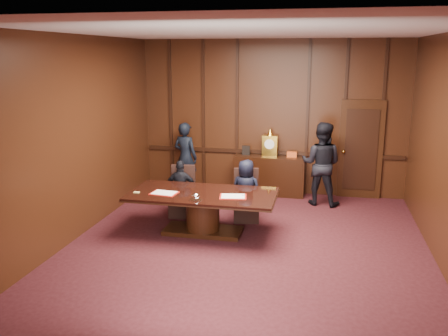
# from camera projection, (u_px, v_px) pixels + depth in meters

# --- Properties ---
(room) EXTENTS (7.00, 7.04, 3.50)m
(room) POSITION_uv_depth(u_px,v_px,m) (252.00, 146.00, 7.59)
(room) COLOR black
(room) RESTS_ON ground
(sideboard) EXTENTS (1.60, 0.45, 1.54)m
(sideboard) POSITION_uv_depth(u_px,v_px,m) (269.00, 174.00, 10.87)
(sideboard) COLOR black
(sideboard) RESTS_ON ground
(conference_table) EXTENTS (2.62, 1.32, 0.76)m
(conference_table) POSITION_uv_depth(u_px,v_px,m) (203.00, 206.00, 8.49)
(conference_table) COLOR black
(conference_table) RESTS_ON ground
(folder_left) EXTENTS (0.49, 0.38, 0.02)m
(folder_left) POSITION_uv_depth(u_px,v_px,m) (164.00, 193.00, 8.39)
(folder_left) COLOR #B31A10
(folder_left) RESTS_ON conference_table
(folder_right) EXTENTS (0.51, 0.40, 0.02)m
(folder_right) POSITION_uv_depth(u_px,v_px,m) (233.00, 196.00, 8.19)
(folder_right) COLOR #B31A10
(folder_right) RESTS_ON conference_table
(inkstand) EXTENTS (0.20, 0.14, 0.12)m
(inkstand) POSITION_uv_depth(u_px,v_px,m) (196.00, 197.00, 7.99)
(inkstand) COLOR white
(inkstand) RESTS_ON conference_table
(notepad) EXTENTS (0.10, 0.07, 0.01)m
(notepad) POSITION_uv_depth(u_px,v_px,m) (137.00, 192.00, 8.44)
(notepad) COLOR #D0B866
(notepad) RESTS_ON conference_table
(chair_left) EXTENTS (0.54, 0.54, 0.99)m
(chair_left) POSITION_uv_depth(u_px,v_px,m) (182.00, 201.00, 9.51)
(chair_left) COLOR black
(chair_left) RESTS_ON ground
(chair_right) EXTENTS (0.56, 0.56, 0.99)m
(chair_right) POSITION_uv_depth(u_px,v_px,m) (246.00, 205.00, 9.24)
(chair_right) COLOR black
(chair_right) RESTS_ON ground
(signatory_left) EXTENTS (0.70, 0.37, 1.14)m
(signatory_left) POSITION_uv_depth(u_px,v_px,m) (181.00, 189.00, 9.37)
(signatory_left) COLOR black
(signatory_left) RESTS_ON ground
(signatory_right) EXTENTS (0.65, 0.47, 1.22)m
(signatory_right) POSITION_uv_depth(u_px,v_px,m) (246.00, 191.00, 9.10)
(signatory_right) COLOR black
(signatory_right) RESTS_ON ground
(witness_left) EXTENTS (0.69, 0.55, 1.64)m
(witness_left) POSITION_uv_depth(u_px,v_px,m) (186.00, 157.00, 11.03)
(witness_left) COLOR black
(witness_left) RESTS_ON ground
(witness_right) EXTENTS (0.98, 0.83, 1.78)m
(witness_right) POSITION_uv_depth(u_px,v_px,m) (321.00, 164.00, 10.08)
(witness_right) COLOR black
(witness_right) RESTS_ON ground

